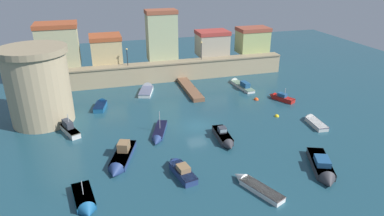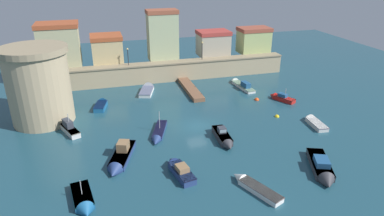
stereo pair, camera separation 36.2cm
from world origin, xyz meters
name	(u,v)px [view 2 (the right image)]	position (x,y,z in m)	size (l,w,h in m)	color
ground_plane	(197,126)	(0.00, 0.00, 0.00)	(110.65, 110.65, 0.00)	#1E4756
quay_wall	(167,71)	(0.00, 19.53, 1.75)	(44.93, 2.47, 3.47)	tan
old_town_backdrop	(145,42)	(-3.24, 22.86, 6.54)	(42.94, 5.42, 9.09)	#AFAE83
fortress_tower	(39,85)	(-19.74, 7.33, 5.22)	(8.67, 8.67, 10.33)	tan
pier_dock	(191,89)	(2.76, 13.13, 0.32)	(1.83, 10.62, 0.70)	brown
quay_lamp_0	(128,54)	(-6.72, 19.53, 5.50)	(0.32, 0.32, 3.00)	black
quay_lamp_1	(202,48)	(6.76, 19.53, 5.68)	(0.32, 0.32, 3.31)	black
moored_boat_0	(84,202)	(-14.49, -12.67, 0.33)	(2.41, 5.31, 2.60)	#195689
moored_boat_1	(314,122)	(15.40, -3.66, 0.31)	(1.81, 4.83, 1.35)	silver
moored_boat_2	(158,134)	(-5.50, -1.39, 0.26)	(3.32, 6.45, 3.17)	navy
moored_boat_3	(241,84)	(11.79, 12.81, 0.38)	(2.09, 7.51, 1.73)	white
moored_boat_4	(179,169)	(-4.92, -10.07, 0.47)	(2.33, 5.37, 1.58)	navy
moored_boat_5	(322,169)	(9.45, -14.12, 0.44)	(4.33, 7.18, 1.82)	#333338
moored_boat_6	(224,138)	(1.96, -4.98, 0.48)	(1.72, 5.75, 1.74)	#333338
moored_boat_7	(67,127)	(-16.63, 3.33, 0.54)	(3.45, 6.02, 2.92)	silver
moored_boat_8	(101,105)	(-12.03, 10.04, 0.40)	(2.37, 4.42, 1.39)	#195689
moored_boat_9	(120,158)	(-10.66, -6.30, 0.47)	(4.07, 7.32, 2.21)	navy
moored_boat_10	(253,186)	(1.34, -14.63, 0.31)	(3.47, 5.91, 1.19)	white
moored_boat_11	(281,97)	(15.41, 5.28, 0.41)	(3.10, 4.46, 2.35)	red
moored_boat_12	(148,89)	(-4.25, 15.01, 0.32)	(3.46, 5.93, 1.78)	white
mooring_buoy_0	(277,117)	(11.74, -0.31, 0.00)	(0.65, 0.65, 0.65)	yellow
mooring_buoy_1	(257,100)	(11.73, 6.26, 0.00)	(0.76, 0.76, 0.76)	#EA4C19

